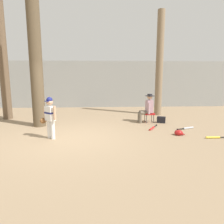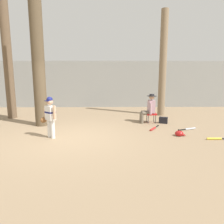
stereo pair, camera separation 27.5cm
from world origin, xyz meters
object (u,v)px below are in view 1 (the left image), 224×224
object	(u,v)px
folding_stool	(149,114)
tree_near_player	(36,59)
seated_spectator	(147,107)
handbag_beside_stool	(161,120)
tree_far_left	(2,52)
bat_red_barrel	(152,128)
tree_behind_spectator	(159,69)
bat_yellow_trainer	(215,137)
bat_aluminum_silver	(187,128)
young_ballplayer	(50,115)
batting_helmet_red	(179,133)

from	to	relation	value
folding_stool	tree_near_player	bearing A→B (deg)	-175.37
seated_spectator	handbag_beside_stool	bearing A→B (deg)	-8.21
tree_far_left	bat_red_barrel	bearing A→B (deg)	-19.63
tree_behind_spectator	bat_red_barrel	xyz separation A→B (m)	(-0.97, -2.78, -2.25)
folding_stool	bat_yellow_trainer	distance (m)	2.80
tree_near_player	bat_aluminum_silver	xyz separation A→B (m)	(5.58, -0.78, -2.52)
seated_spectator	bat_red_barrel	bearing A→B (deg)	-91.22
tree_near_player	bat_aluminum_silver	bearing A→B (deg)	-7.99
tree_far_left	bat_red_barrel	xyz separation A→B (m)	(6.15, -2.19, -2.92)
bat_aluminum_silver	bat_yellow_trainer	bearing A→B (deg)	-72.11
young_ballplayer	folding_stool	world-z (taller)	young_ballplayer
young_ballplayer	bat_yellow_trainer	size ratio (longest dim) A/B	1.76
bat_aluminum_silver	tree_near_player	bearing A→B (deg)	172.01
handbag_beside_stool	batting_helmet_red	bearing A→B (deg)	-88.45
tree_near_player	seated_spectator	xyz separation A→B (m)	(4.32, 0.36, -1.91)
young_ballplayer	seated_spectator	size ratio (longest dim) A/B	1.09
tree_near_player	young_ballplayer	distance (m)	2.60
tree_far_left	batting_helmet_red	distance (m)	8.00
folding_stool	seated_spectator	bearing A→B (deg)	-178.36
folding_stool	tree_far_left	world-z (taller)	tree_far_left
tree_near_player	bat_red_barrel	distance (m)	5.03
bat_aluminum_silver	bat_yellow_trainer	world-z (taller)	same
bat_yellow_trainer	batting_helmet_red	world-z (taller)	batting_helmet_red
seated_spectator	handbag_beside_stool	size ratio (longest dim) A/B	3.53
seated_spectator	bat_aluminum_silver	distance (m)	1.80
tree_far_left	bat_yellow_trainer	distance (m)	9.03
handbag_beside_stool	seated_spectator	bearing A→B (deg)	171.79
seated_spectator	young_ballplayer	bearing A→B (deg)	-149.76
folding_stool	tree_far_left	distance (m)	6.88
tree_behind_spectator	young_ballplayer	size ratio (longest dim) A/B	3.90
handbag_beside_stool	bat_aluminum_silver	xyz separation A→B (m)	(0.67, -1.05, -0.10)
bat_aluminum_silver	bat_red_barrel	distance (m)	1.28
bat_aluminum_silver	batting_helmet_red	size ratio (longest dim) A/B	2.26
bat_yellow_trainer	batting_helmet_red	distance (m)	1.08
tree_near_player	tree_far_left	world-z (taller)	tree_far_left
tree_near_player	handbag_beside_stool	world-z (taller)	tree_near_player
tree_behind_spectator	bat_aluminum_silver	world-z (taller)	tree_behind_spectator
bat_red_barrel	bat_yellow_trainer	distance (m)	2.09
tree_near_player	bat_red_barrel	xyz separation A→B (m)	(4.30, -0.70, -2.52)
tree_behind_spectator	seated_spectator	size ratio (longest dim) A/B	4.24
tree_far_left	bat_yellow_trainer	bearing A→B (deg)	-23.88
seated_spectator	bat_red_barrel	size ratio (longest dim) A/B	1.64
folding_stool	seated_spectator	xyz separation A→B (m)	(-0.10, -0.00, 0.28)
bat_red_barrel	folding_stool	bearing A→B (deg)	83.47
handbag_beside_stool	bat_red_barrel	size ratio (longest dim) A/B	0.46
young_ballplayer	bat_aluminum_silver	bearing A→B (deg)	10.73
tree_near_player	bat_aluminum_silver	distance (m)	6.17
batting_helmet_red	young_ballplayer	bearing A→B (deg)	-178.12
folding_stool	bat_yellow_trainer	bearing A→B (deg)	-56.47
tree_near_player	bat_aluminum_silver	size ratio (longest dim) A/B	7.81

